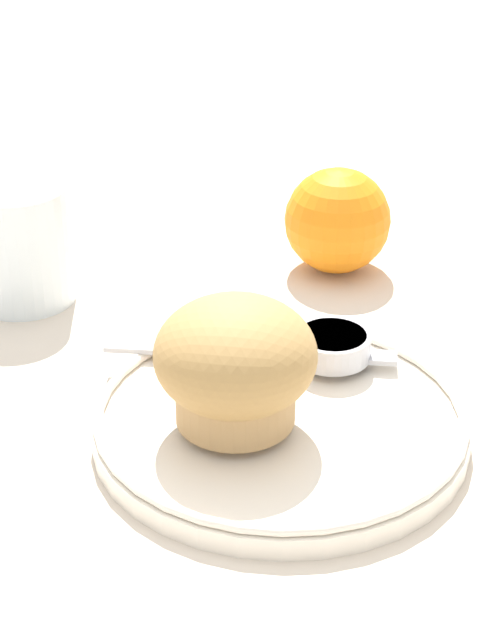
{
  "coord_description": "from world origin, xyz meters",
  "views": [
    {
      "loc": [
        -0.1,
        -0.55,
        0.39
      ],
      "look_at": [
        0.0,
        0.04,
        0.06
      ],
      "focal_mm": 60.0,
      "sensor_mm": 36.0,
      "label": 1
    }
  ],
  "objects_px": {
    "butter_knife": "(250,351)",
    "orange_fruit": "(337,220)",
    "muffin": "(235,364)",
    "juice_glass": "(20,244)"
  },
  "relations": [
    {
      "from": "muffin",
      "to": "juice_glass",
      "type": "relative_size",
      "value": 1.06
    },
    {
      "from": "orange_fruit",
      "to": "butter_knife",
      "type": "bearing_deg",
      "value": -122.49
    },
    {
      "from": "butter_knife",
      "to": "juice_glass",
      "type": "height_order",
      "value": "juice_glass"
    },
    {
      "from": "muffin",
      "to": "juice_glass",
      "type": "bearing_deg",
      "value": 120.1
    },
    {
      "from": "orange_fruit",
      "to": "juice_glass",
      "type": "bearing_deg",
      "value": -177.9
    },
    {
      "from": "butter_knife",
      "to": "juice_glass",
      "type": "bearing_deg",
      "value": 150.67
    },
    {
      "from": "juice_glass",
      "to": "butter_knife",
      "type": "bearing_deg",
      "value": -44.38
    },
    {
      "from": "muffin",
      "to": "juice_glass",
      "type": "distance_m",
      "value": 0.26
    },
    {
      "from": "muffin",
      "to": "orange_fruit",
      "type": "relative_size",
      "value": 1.14
    },
    {
      "from": "butter_knife",
      "to": "orange_fruit",
      "type": "height_order",
      "value": "orange_fruit"
    }
  ]
}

